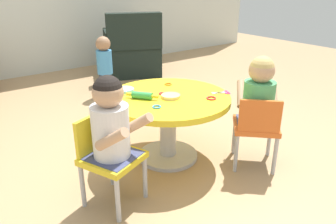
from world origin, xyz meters
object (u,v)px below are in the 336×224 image
object	(u,v)px
craft_table	(168,111)
craft_scissors	(223,93)
rolling_pin	(142,95)
seated_child_left	(111,121)
child_chair_left	(108,155)
armchair_dark	(132,52)
seated_child_right	(259,94)
toddler_standing	(105,65)
child_chair_right	(256,127)

from	to	relation	value
craft_table	craft_scissors	world-z (taller)	craft_scissors
craft_table	rolling_pin	distance (m)	0.23
craft_table	seated_child_left	xyz separation A→B (m)	(-0.57, -0.24, 0.16)
child_chair_left	armchair_dark	distance (m)	2.84
child_chair_left	armchair_dark	world-z (taller)	armchair_dark
seated_child_right	toddler_standing	size ratio (longest dim) A/B	0.76
craft_scissors	child_chair_left	bearing A→B (deg)	-179.03
craft_table	armchair_dark	world-z (taller)	armchair_dark
craft_scissors	toddler_standing	bearing A→B (deg)	92.64
child_chair_right	craft_scissors	bearing A→B (deg)	102.75
craft_table	toddler_standing	world-z (taller)	toddler_standing
child_chair_right	seated_child_right	bearing A→B (deg)	45.43
toddler_standing	craft_scissors	world-z (taller)	toddler_standing
seated_child_left	craft_scissors	world-z (taller)	seated_child_left
craft_scissors	rolling_pin	bearing A→B (deg)	155.30
child_chair_left	child_chair_right	bearing A→B (deg)	-14.29
child_chair_right	toddler_standing	xyz separation A→B (m)	(-0.14, 2.01, 0.05)
seated_child_left	child_chair_right	xyz separation A→B (m)	(0.99, -0.22, -0.23)
child_chair_left	seated_child_left	bearing A→B (deg)	-67.59
child_chair_left	seated_child_left	world-z (taller)	seated_child_left
craft_table	rolling_pin	bearing A→B (deg)	162.19
toddler_standing	child_chair_right	bearing A→B (deg)	-85.97
seated_child_left	child_chair_right	bearing A→B (deg)	-12.48
craft_table	craft_scissors	size ratio (longest dim) A/B	6.17
armchair_dark	rolling_pin	bearing A→B (deg)	-119.25
seated_child_left	armchair_dark	distance (m)	2.87
child_chair_left	craft_scissors	xyz separation A→B (m)	(0.94, 0.02, 0.19)
seated_child_left	toddler_standing	world-z (taller)	seated_child_left
child_chair_right	rolling_pin	bearing A→B (deg)	139.00
seated_child_right	seated_child_left	bearing A→B (deg)	169.40
toddler_standing	armchair_dark	bearing A→B (deg)	40.00
craft_table	craft_scissors	distance (m)	0.42
seated_child_right	craft_scissors	world-z (taller)	seated_child_right
rolling_pin	child_chair_right	bearing A→B (deg)	-41.00
seated_child_left	seated_child_right	distance (m)	1.03
seated_child_left	craft_table	bearing A→B (deg)	22.89
child_chair_left	armchair_dark	bearing A→B (deg)	56.12
armchair_dark	toddler_standing	xyz separation A→B (m)	(-0.72, -0.60, 0.05)
child_chair_right	craft_scissors	xyz separation A→B (m)	(-0.06, 0.27, 0.19)
seated_child_right	toddler_standing	world-z (taller)	seated_child_right
child_chair_left	child_chair_right	size ratio (longest dim) A/B	1.00
child_chair_right	armchair_dark	bearing A→B (deg)	77.50
armchair_dark	rolling_pin	world-z (taller)	armchair_dark
child_chair_right	seated_child_left	bearing A→B (deg)	167.52
seated_child_left	seated_child_right	world-z (taller)	same
craft_table	armchair_dark	bearing A→B (deg)	65.16
craft_scissors	seated_child_left	bearing A→B (deg)	-176.73
rolling_pin	craft_scissors	xyz separation A→B (m)	(0.53, -0.25, -0.02)
seated_child_left	craft_scissors	size ratio (longest dim) A/B	3.58
child_chair_left	toddler_standing	world-z (taller)	toddler_standing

